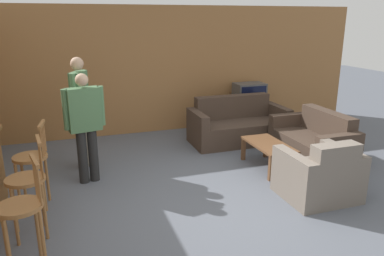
{
  "coord_description": "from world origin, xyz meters",
  "views": [
    {
      "loc": [
        -1.73,
        -3.94,
        2.34
      ],
      "look_at": [
        -0.11,
        0.87,
        0.85
      ],
      "focal_mm": 35.0,
      "sensor_mm": 36.0,
      "label": 1
    }
  ],
  "objects_px": {
    "bar_chair_far": "(32,163)",
    "armchair_near": "(319,176)",
    "tv": "(249,94)",
    "loveseat_right": "(314,142)",
    "bar_chair_near": "(22,214)",
    "person_by_counter": "(85,123)",
    "bar_chair_mid": "(28,186)",
    "couch_far": "(237,126)",
    "person_by_window": "(81,106)",
    "tv_unit": "(248,116)",
    "coffee_table": "(269,147)"
  },
  "relations": [
    {
      "from": "bar_chair_far",
      "to": "armchair_near",
      "type": "relative_size",
      "value": 1.19
    },
    {
      "from": "bar_chair_far",
      "to": "tv",
      "type": "bearing_deg",
      "value": 29.86
    },
    {
      "from": "armchair_near",
      "to": "bar_chair_far",
      "type": "bearing_deg",
      "value": 165.17
    },
    {
      "from": "loveseat_right",
      "to": "tv",
      "type": "distance_m",
      "value": 2.21
    },
    {
      "from": "bar_chair_near",
      "to": "tv",
      "type": "distance_m",
      "value": 5.71
    },
    {
      "from": "bar_chair_near",
      "to": "person_by_counter",
      "type": "relative_size",
      "value": 0.69
    },
    {
      "from": "bar_chair_mid",
      "to": "couch_far",
      "type": "height_order",
      "value": "bar_chair_mid"
    },
    {
      "from": "bar_chair_mid",
      "to": "person_by_window",
      "type": "distance_m",
      "value": 2.04
    },
    {
      "from": "armchair_near",
      "to": "tv_unit",
      "type": "bearing_deg",
      "value": 78.77
    },
    {
      "from": "bar_chair_mid",
      "to": "bar_chair_far",
      "type": "relative_size",
      "value": 1.0
    },
    {
      "from": "bar_chair_near",
      "to": "bar_chair_mid",
      "type": "height_order",
      "value": "same"
    },
    {
      "from": "couch_far",
      "to": "coffee_table",
      "type": "relative_size",
      "value": 1.87
    },
    {
      "from": "bar_chair_near",
      "to": "armchair_near",
      "type": "height_order",
      "value": "bar_chair_near"
    },
    {
      "from": "loveseat_right",
      "to": "tv_unit",
      "type": "bearing_deg",
      "value": 93.7
    },
    {
      "from": "bar_chair_far",
      "to": "tv",
      "type": "xyz_separation_m",
      "value": [
        4.27,
        2.45,
        0.15
      ]
    },
    {
      "from": "bar_chair_near",
      "to": "bar_chair_mid",
      "type": "distance_m",
      "value": 0.64
    },
    {
      "from": "couch_far",
      "to": "armchair_near",
      "type": "xyz_separation_m",
      "value": [
        -0.01,
        -2.56,
        0.0
      ]
    },
    {
      "from": "bar_chair_near",
      "to": "bar_chair_far",
      "type": "relative_size",
      "value": 1.0
    },
    {
      "from": "armchair_near",
      "to": "person_by_counter",
      "type": "bearing_deg",
      "value": 151.88
    },
    {
      "from": "person_by_counter",
      "to": "tv",
      "type": "bearing_deg",
      "value": 27.49
    },
    {
      "from": "loveseat_right",
      "to": "person_by_window",
      "type": "xyz_separation_m",
      "value": [
        -3.73,
        0.89,
        0.72
      ]
    },
    {
      "from": "tv_unit",
      "to": "bar_chair_mid",
      "type": "bearing_deg",
      "value": -143.56
    },
    {
      "from": "loveseat_right",
      "to": "tv_unit",
      "type": "relative_size",
      "value": 1.43
    },
    {
      "from": "bar_chair_near",
      "to": "couch_far",
      "type": "height_order",
      "value": "bar_chair_near"
    },
    {
      "from": "bar_chair_mid",
      "to": "coffee_table",
      "type": "distance_m",
      "value": 3.6
    },
    {
      "from": "person_by_window",
      "to": "couch_far",
      "type": "bearing_deg",
      "value": 8.3
    },
    {
      "from": "bar_chair_far",
      "to": "armchair_near",
      "type": "xyz_separation_m",
      "value": [
        3.59,
        -0.95,
        -0.29
      ]
    },
    {
      "from": "armchair_near",
      "to": "coffee_table",
      "type": "distance_m",
      "value": 1.16
    },
    {
      "from": "bar_chair_near",
      "to": "armchair_near",
      "type": "distance_m",
      "value": 3.63
    },
    {
      "from": "bar_chair_far",
      "to": "coffee_table",
      "type": "relative_size",
      "value": 1.12
    },
    {
      "from": "couch_far",
      "to": "bar_chair_mid",
      "type": "bearing_deg",
      "value": -147.35
    },
    {
      "from": "loveseat_right",
      "to": "bar_chair_mid",
      "type": "bearing_deg",
      "value": -167.31
    },
    {
      "from": "bar_chair_far",
      "to": "person_by_window",
      "type": "relative_size",
      "value": 0.63
    },
    {
      "from": "couch_far",
      "to": "person_by_window",
      "type": "xyz_separation_m",
      "value": [
        -2.93,
        -0.43,
        0.72
      ]
    },
    {
      "from": "couch_far",
      "to": "person_by_window",
      "type": "height_order",
      "value": "person_by_window"
    },
    {
      "from": "armchair_near",
      "to": "loveseat_right",
      "type": "xyz_separation_m",
      "value": [
        0.82,
        1.25,
        -0.01
      ]
    },
    {
      "from": "bar_chair_near",
      "to": "loveseat_right",
      "type": "bearing_deg",
      "value": 20.3
    },
    {
      "from": "bar_chair_mid",
      "to": "bar_chair_far",
      "type": "xyz_separation_m",
      "value": [
        0.0,
        0.7,
        0.0
      ]
    },
    {
      "from": "bar_chair_near",
      "to": "tv_unit",
      "type": "distance_m",
      "value": 5.72
    },
    {
      "from": "bar_chair_mid",
      "to": "bar_chair_near",
      "type": "bearing_deg",
      "value": -90.02
    },
    {
      "from": "couch_far",
      "to": "tv",
      "type": "xyz_separation_m",
      "value": [
        0.67,
        0.84,
        0.44
      ]
    },
    {
      "from": "bar_chair_near",
      "to": "couch_far",
      "type": "relative_size",
      "value": 0.6
    },
    {
      "from": "bar_chair_mid",
      "to": "tv_unit",
      "type": "distance_m",
      "value": 5.32
    },
    {
      "from": "bar_chair_near",
      "to": "couch_far",
      "type": "xyz_separation_m",
      "value": [
        3.6,
        2.95,
        -0.29
      ]
    },
    {
      "from": "tv",
      "to": "person_by_window",
      "type": "relative_size",
      "value": 0.37
    },
    {
      "from": "tv_unit",
      "to": "bar_chair_far",
      "type": "bearing_deg",
      "value": -150.11
    },
    {
      "from": "coffee_table",
      "to": "tv",
      "type": "distance_m",
      "value": 2.42
    },
    {
      "from": "person_by_counter",
      "to": "bar_chair_mid",
      "type": "bearing_deg",
      "value": -118.47
    },
    {
      "from": "coffee_table",
      "to": "bar_chair_far",
      "type": "bearing_deg",
      "value": -176.71
    },
    {
      "from": "bar_chair_near",
      "to": "loveseat_right",
      "type": "xyz_separation_m",
      "value": [
        4.41,
        1.63,
        -0.3
      ]
    }
  ]
}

